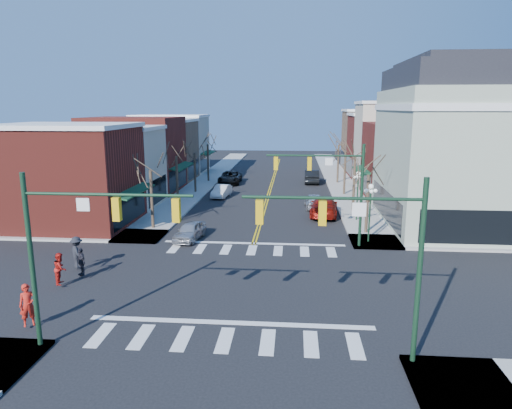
% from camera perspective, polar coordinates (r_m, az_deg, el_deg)
% --- Properties ---
extents(ground, '(160.00, 160.00, 0.00)m').
position_cam_1_polar(ground, '(25.60, -1.81, -9.95)').
color(ground, black).
rests_on(ground, ground).
extents(sidewalk_left, '(3.50, 70.00, 0.15)m').
position_cam_1_polar(sidewalk_left, '(46.06, -9.83, -0.05)').
color(sidewalk_left, '#9E9B93').
rests_on(sidewalk_left, ground).
extents(sidewalk_right, '(3.50, 70.00, 0.15)m').
position_cam_1_polar(sidewalk_right, '(45.00, 12.29, -0.43)').
color(sidewalk_right, '#9E9B93').
rests_on(sidewalk_right, ground).
extents(bldg_left_brick_a, '(10.00, 8.50, 8.00)m').
position_cam_1_polar(bldg_left_brick_a, '(40.15, -22.39, 3.14)').
color(bldg_left_brick_a, maroon).
rests_on(bldg_left_brick_a, ground).
extents(bldg_left_stucco_a, '(10.00, 7.00, 7.50)m').
position_cam_1_polar(bldg_left_stucco_a, '(47.15, -18.13, 4.34)').
color(bldg_left_stucco_a, '#BEB29C').
rests_on(bldg_left_stucco_a, ground).
extents(bldg_left_brick_b, '(10.00, 9.00, 8.50)m').
position_cam_1_polar(bldg_left_brick_b, '(54.50, -14.93, 6.03)').
color(bldg_left_brick_b, maroon).
rests_on(bldg_left_brick_b, ground).
extents(bldg_left_tan, '(10.00, 7.50, 7.80)m').
position_cam_1_polar(bldg_left_tan, '(62.33, -12.39, 6.54)').
color(bldg_left_tan, '#8F6C4F').
rests_on(bldg_left_tan, ground).
extents(bldg_left_stucco_b, '(10.00, 8.00, 8.20)m').
position_cam_1_polar(bldg_left_stucco_b, '(69.73, -10.53, 7.34)').
color(bldg_left_stucco_b, '#BEB29C').
rests_on(bldg_left_stucco_b, ground).
extents(bldg_right_brick_a, '(10.00, 8.50, 8.00)m').
position_cam_1_polar(bldg_right_brick_a, '(51.25, 19.20, 5.13)').
color(bldg_right_brick_a, maroon).
rests_on(bldg_right_brick_a, ground).
extents(bldg_right_stucco, '(10.00, 7.00, 10.00)m').
position_cam_1_polar(bldg_right_stucco, '(58.66, 17.42, 7.02)').
color(bldg_right_stucco, '#BEB29C').
rests_on(bldg_right_stucco, ground).
extents(bldg_right_brick_b, '(10.00, 8.00, 8.50)m').
position_cam_1_polar(bldg_right_brick_b, '(66.03, 15.98, 6.95)').
color(bldg_right_brick_b, maroon).
rests_on(bldg_right_brick_b, ground).
extents(bldg_right_tan, '(10.00, 8.00, 9.00)m').
position_cam_1_polar(bldg_right_tan, '(73.86, 14.81, 7.71)').
color(bldg_right_tan, '#8F6C4F').
rests_on(bldg_right_tan, ground).
extents(victorian_corner, '(12.25, 14.25, 13.30)m').
position_cam_1_polar(victorian_corner, '(40.58, 24.71, 6.82)').
color(victorian_corner, '#9DA993').
rests_on(victorian_corner, ground).
extents(traffic_mast_near_left, '(6.60, 0.28, 7.20)m').
position_cam_1_polar(traffic_mast_near_left, '(18.82, -21.68, -3.84)').
color(traffic_mast_near_left, '#14331E').
rests_on(traffic_mast_near_left, ground).
extents(traffic_mast_near_right, '(6.60, 0.28, 7.20)m').
position_cam_1_polar(traffic_mast_near_right, '(17.12, 13.96, -4.86)').
color(traffic_mast_near_right, '#14331E').
rests_on(traffic_mast_near_right, ground).
extents(traffic_mast_far_right, '(6.60, 0.28, 7.20)m').
position_cam_1_polar(traffic_mast_far_right, '(31.48, 9.79, 2.96)').
color(traffic_mast_far_right, '#14331E').
rests_on(traffic_mast_far_right, ground).
extents(lamppost_corner, '(0.36, 0.36, 4.33)m').
position_cam_1_polar(lamppost_corner, '(33.20, 14.08, 0.18)').
color(lamppost_corner, '#14331E').
rests_on(lamppost_corner, ground).
extents(lamppost_midblock, '(0.36, 0.36, 4.33)m').
position_cam_1_polar(lamppost_midblock, '(39.51, 12.61, 2.11)').
color(lamppost_midblock, '#14331E').
rests_on(lamppost_midblock, ground).
extents(tree_left_a, '(0.24, 0.24, 4.76)m').
position_cam_1_polar(tree_left_a, '(37.04, -12.88, 0.52)').
color(tree_left_a, '#382B21').
rests_on(tree_left_a, ground).
extents(tree_left_b, '(0.24, 0.24, 5.04)m').
position_cam_1_polar(tree_left_b, '(44.57, -9.82, 2.75)').
color(tree_left_b, '#382B21').
rests_on(tree_left_b, ground).
extents(tree_left_c, '(0.24, 0.24, 4.55)m').
position_cam_1_polar(tree_left_c, '(52.30, -7.63, 3.91)').
color(tree_left_c, '#382B21').
rests_on(tree_left_c, ground).
extents(tree_left_d, '(0.24, 0.24, 4.90)m').
position_cam_1_polar(tree_left_d, '(60.05, -6.02, 5.16)').
color(tree_left_d, '#382B21').
rests_on(tree_left_d, ground).
extents(tree_right_a, '(0.24, 0.24, 4.62)m').
position_cam_1_polar(tree_right_a, '(35.78, 13.72, -0.03)').
color(tree_right_a, '#382B21').
rests_on(tree_right_a, ground).
extents(tree_right_b, '(0.24, 0.24, 5.18)m').
position_cam_1_polar(tree_right_b, '(43.51, 12.15, 2.53)').
color(tree_right_b, '#382B21').
rests_on(tree_right_b, ground).
extents(tree_right_c, '(0.24, 0.24, 4.83)m').
position_cam_1_polar(tree_right_c, '(51.39, 11.03, 3.81)').
color(tree_right_c, '#382B21').
rests_on(tree_right_c, ground).
extents(tree_right_d, '(0.24, 0.24, 4.97)m').
position_cam_1_polar(tree_right_d, '(59.27, 10.22, 4.98)').
color(tree_right_d, '#382B21').
rests_on(tree_right_d, ground).
extents(car_left_near, '(2.10, 4.09, 1.33)m').
position_cam_1_polar(car_left_near, '(34.02, -8.27, -3.28)').
color(car_left_near, '#AAAAAE').
rests_on(car_left_near, ground).
extents(car_left_mid, '(1.88, 4.17, 1.33)m').
position_cam_1_polar(car_left_mid, '(49.73, -4.33, 1.68)').
color(car_left_mid, white).
rests_on(car_left_mid, ground).
extents(car_left_far, '(2.67, 5.69, 1.58)m').
position_cam_1_polar(car_left_far, '(58.61, -3.26, 3.40)').
color(car_left_far, black).
rests_on(car_left_far, ground).
extents(car_right_near, '(2.89, 5.98, 1.68)m').
position_cam_1_polar(car_right_near, '(41.45, 8.49, -0.26)').
color(car_right_near, maroon).
rests_on(car_right_near, ground).
extents(car_right_mid, '(1.89, 4.35, 1.46)m').
position_cam_1_polar(car_right_mid, '(44.41, 7.29, 0.45)').
color(car_right_mid, silver).
rests_on(car_right_mid, ground).
extents(car_right_far, '(1.89, 5.21, 1.71)m').
position_cam_1_polar(car_right_far, '(59.47, 6.98, 3.52)').
color(car_right_far, black).
rests_on(car_right_far, ground).
extents(pedestrian_red_a, '(0.84, 0.79, 1.92)m').
position_cam_1_polar(pedestrian_red_a, '(22.75, -26.63, -11.17)').
color(pedestrian_red_a, red).
rests_on(pedestrian_red_a, sidewalk_left).
extents(pedestrian_red_b, '(0.86, 0.99, 1.75)m').
position_cam_1_polar(pedestrian_red_b, '(27.16, -23.26, -7.34)').
color(pedestrian_red_b, '#B01812').
rests_on(pedestrian_red_b, sidewalk_left).
extents(pedestrian_dark_a, '(0.96, 0.95, 1.63)m').
position_cam_1_polar(pedestrian_dark_a, '(28.05, -21.02, -6.68)').
color(pedestrian_dark_a, '#222129').
rests_on(pedestrian_dark_a, sidewalk_left).
extents(pedestrian_dark_b, '(1.39, 1.42, 1.95)m').
position_cam_1_polar(pedestrian_dark_b, '(29.24, -21.47, -5.63)').
color(pedestrian_dark_b, black).
rests_on(pedestrian_dark_b, sidewalk_left).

